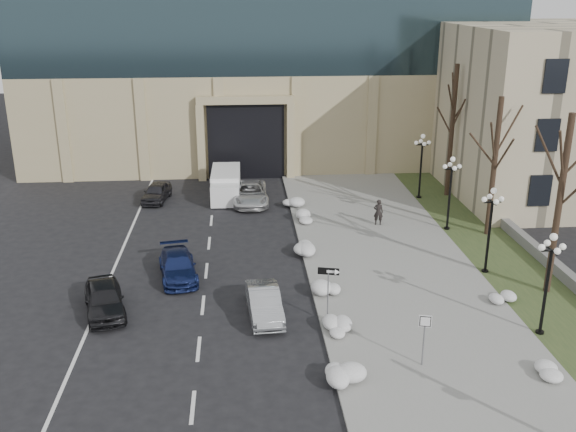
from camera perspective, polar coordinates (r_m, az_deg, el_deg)
The scene contains 28 objects.
sidewalk at distance 35.69m, azimuth 9.02°, elevation -4.22°, with size 9.00×40.00×0.12m, color gray.
curb at distance 34.94m, azimuth 1.80°, elevation -4.49°, with size 0.30×40.00×0.14m, color gray.
grass_strip at distance 37.70m, azimuth 18.69°, elevation -3.75°, with size 4.00×40.00×0.10m, color #334422.
stone_wall at distance 40.08m, azimuth 20.30°, elevation -2.10°, with size 0.50×30.00×0.70m, color slate.
car_a at distance 31.14m, azimuth -16.02°, elevation -7.09°, with size 1.71×4.25×1.45m, color black.
car_b at distance 29.69m, azimuth -2.12°, elevation -7.74°, with size 1.43×4.09×1.35m, color #9EA2A6.
car_c at distance 34.01m, azimuth -9.76°, elevation -4.41°, with size 1.81×4.44×1.29m, color navy.
car_d at distance 45.29m, azimuth -3.38°, elevation 2.03°, with size 2.41×5.23×1.45m, color silver.
car_e at distance 46.65m, azimuth -11.61°, elevation 2.08°, with size 1.53×3.81×1.30m, color #2D2C31.
pedestrian at distance 41.03m, azimuth 8.03°, elevation 0.35°, with size 0.61×0.40×1.68m, color black.
box_truck at distance 46.85m, azimuth -5.55°, elevation 2.79°, with size 2.16×5.87×1.85m.
one_way_sign at distance 28.53m, azimuth 3.93°, elevation -5.52°, with size 0.99×0.41×2.68m.
keep_sign at distance 25.97m, azimuth 12.05°, elevation -9.85°, with size 0.49×0.16×2.33m.
snow_clump_b at distance 25.15m, azimuth 4.88°, elevation -14.27°, with size 1.10×1.60×0.36m, color white.
snow_clump_c at distance 28.47m, azimuth 4.36°, elevation -9.92°, with size 1.10×1.60×0.36m, color white.
snow_clump_d at distance 32.17m, azimuth 3.47°, elevation -6.27°, with size 1.10×1.60×0.36m, color white.
snow_clump_e at distance 36.49m, azimuth 1.76°, elevation -3.03°, with size 1.10×1.60×0.36m, color white.
snow_clump_f at distance 41.42m, azimuth 1.53°, elevation -0.24°, with size 1.10×1.60×0.36m, color white.
snow_clump_g at distance 44.62m, azimuth 0.52°, elevation 1.22°, with size 1.10×1.60×0.36m, color white.
snow_clump_h at distance 27.61m, azimuth 22.76°, elevation -12.55°, with size 1.10×1.60×0.36m, color white.
snow_clump_i at distance 32.41m, azimuth 18.66°, elevation -7.13°, with size 1.10×1.60×0.36m, color white.
lamppost_a at distance 29.23m, azimuth 22.17°, elevation -4.53°, with size 1.18×1.18×4.76m.
lamppost_b at distance 34.72m, azimuth 17.57°, elevation -0.26°, with size 1.18×1.18×4.76m.
lamppost_c at distance 40.51m, azimuth 14.26°, elevation 2.82°, with size 1.18×1.18×4.76m.
lamppost_d at distance 46.49m, azimuth 11.78°, elevation 5.11°, with size 1.18×1.18×4.76m.
tree_near at distance 32.69m, azimuth 23.23°, elevation 2.93°, with size 3.20×3.20×9.00m.
tree_mid at distance 39.77m, azimuth 18.02°, elevation 5.79°, with size 3.20×3.20×8.50m.
tree_far at distance 46.98m, azimuth 14.49°, elevation 8.90°, with size 3.20×3.20×9.50m.
Camera 1 is at (-4.61, -17.75, 14.20)m, focal length 40.00 mm.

